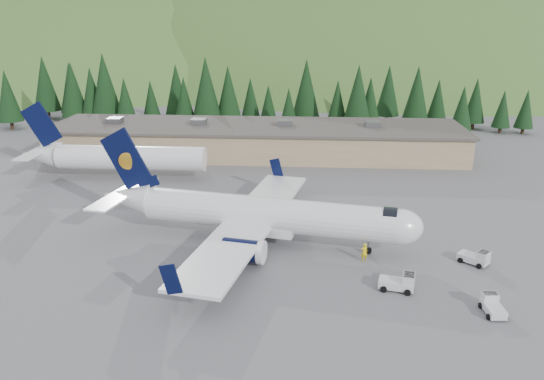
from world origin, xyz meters
The scene contains 10 objects.
ground centered at (0.00, 0.00, 0.00)m, with size 600.00×600.00×0.00m, color #5A5A5F.
airliner centered at (-1.02, 0.20, 3.13)m, with size 35.30×33.33×11.76m.
second_airliner centered at (-24.92, 22.00, 3.32)m, with size 27.50×11.00×10.05m.
baggage_tug_a centered at (12.47, -9.42, 0.74)m, with size 3.35×2.41×1.65m.
baggage_tug_b centered at (20.76, -3.67, 0.68)m, with size 3.09×2.91×1.52m.
baggage_tug_c centered at (19.47, -12.66, 0.63)m, with size 1.76×2.74×1.41m.
terminal_building centered at (-5.01, 38.00, 2.62)m, with size 71.00×17.00×6.10m.
ramp_worker centered at (9.86, -3.74, 0.96)m, with size 0.70×0.46×1.92m, color yellow.
tree_line centered at (-13.48, 60.56, 7.38)m, with size 111.55×18.98×14.51m.
hills centered at (53.34, 207.38, -82.80)m, with size 614.00×330.00×300.00m.
Camera 1 is at (4.05, -52.13, 23.37)m, focal length 35.00 mm.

